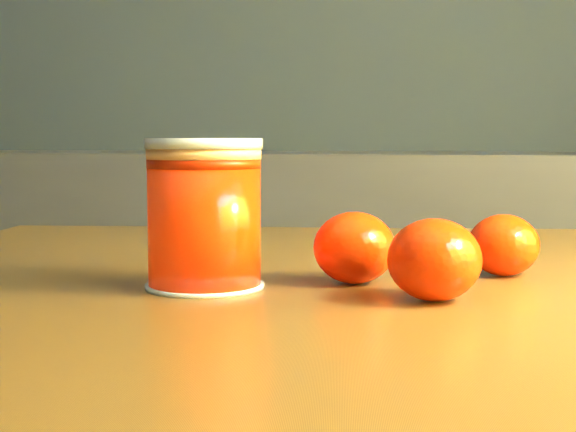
# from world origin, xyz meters

# --- Properties ---
(kitchen_counter) EXTENTS (3.15, 0.60, 0.90)m
(kitchen_counter) POSITION_xyz_m (0.00, 1.45, 0.45)
(kitchen_counter) COLOR #4A494E
(kitchen_counter) RESTS_ON ground
(table) EXTENTS (1.22, 0.97, 0.81)m
(table) POSITION_xyz_m (0.99, 0.30, 0.71)
(table) COLOR brown
(table) RESTS_ON ground
(juice_glass) EXTENTS (0.09, 0.09, 0.11)m
(juice_glass) POSITION_xyz_m (0.79, 0.20, 0.87)
(juice_glass) COLOR #FF2905
(juice_glass) RESTS_ON table
(orange_front) EXTENTS (0.07, 0.07, 0.06)m
(orange_front) POSITION_xyz_m (0.90, 0.24, 0.84)
(orange_front) COLOR #FF2F05
(orange_front) RESTS_ON table
(orange_back) EXTENTS (0.06, 0.06, 0.05)m
(orange_back) POSITION_xyz_m (1.01, 0.31, 0.84)
(orange_back) COLOR #FF2F05
(orange_back) RESTS_ON table
(orange_extra) EXTENTS (0.07, 0.07, 0.06)m
(orange_extra) POSITION_xyz_m (0.96, 0.19, 0.84)
(orange_extra) COLOR #FF2F05
(orange_extra) RESTS_ON table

